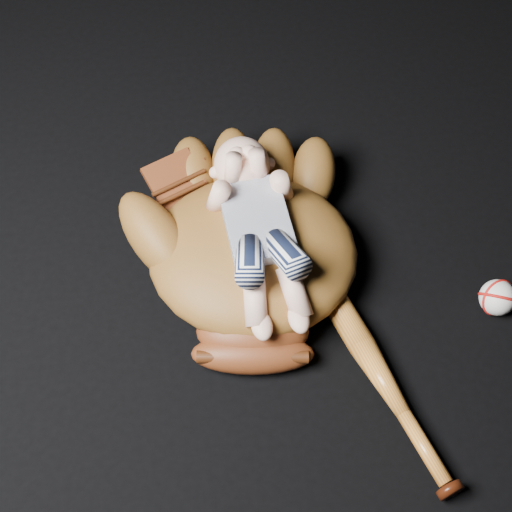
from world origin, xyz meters
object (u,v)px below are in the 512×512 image
Objects in this scene: newborn_baby at (261,234)px; baseball at (498,298)px; baseball_glove at (253,248)px; baseball_bat at (371,360)px.

newborn_baby is 5.94× the size of baseball.
baseball_glove is 1.37× the size of newborn_baby.
newborn_baby reaches higher than baseball_glove.
baseball_bat is 7.88× the size of baseball.
baseball_glove is 1.03× the size of baseball_bat.
newborn_baby is 0.75× the size of baseball_bat.
baseball_glove reaches higher than baseball_bat.
newborn_baby is 0.28m from baseball_bat.
newborn_baby is (0.01, -0.01, 0.06)m from baseball_glove.
newborn_baby is at bearing -30.65° from baseball_glove.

